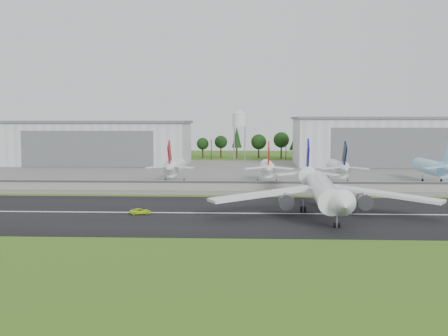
{
  "coord_description": "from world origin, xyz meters",
  "views": [
    {
      "loc": [
        0.89,
        -130.46,
        23.73
      ],
      "look_at": [
        -7.03,
        40.0,
        9.0
      ],
      "focal_mm": 45.0,
      "sensor_mm": 36.0,
      "label": 1
    }
  ],
  "objects_px": {
    "parked_jet_red_b": "(267,168)",
    "main_airliner": "(323,195)",
    "ground_vehicle": "(140,211)",
    "parked_jet_skyblue": "(434,167)",
    "parked_jet_red_a": "(174,167)",
    "parked_jet_navy": "(339,168)"
  },
  "relations": [
    {
      "from": "main_airliner",
      "to": "parked_jet_skyblue",
      "type": "bearing_deg",
      "value": -122.31
    },
    {
      "from": "parked_jet_red_a",
      "to": "parked_jet_skyblue",
      "type": "xyz_separation_m",
      "value": [
        96.79,
        5.0,
        -0.07
      ]
    },
    {
      "from": "parked_jet_navy",
      "to": "parked_jet_skyblue",
      "type": "distance_m",
      "value": 36.16
    },
    {
      "from": "parked_jet_red_b",
      "to": "parked_jet_skyblue",
      "type": "xyz_separation_m",
      "value": [
        62.09,
        5.03,
        0.12
      ]
    },
    {
      "from": "parked_jet_red_b",
      "to": "parked_jet_navy",
      "type": "height_order",
      "value": "parked_jet_navy"
    },
    {
      "from": "main_airliner",
      "to": "parked_jet_red_b",
      "type": "bearing_deg",
      "value": -77.35
    },
    {
      "from": "parked_jet_red_a",
      "to": "parked_jet_navy",
      "type": "xyz_separation_m",
      "value": [
        60.98,
        -0.02,
        -0.11
      ]
    },
    {
      "from": "parked_jet_red_a",
      "to": "parked_jet_red_b",
      "type": "distance_m",
      "value": 34.7
    },
    {
      "from": "main_airliner",
      "to": "parked_jet_red_a",
      "type": "bearing_deg",
      "value": -52.59
    },
    {
      "from": "ground_vehicle",
      "to": "parked_jet_skyblue",
      "type": "bearing_deg",
      "value": -68.78
    },
    {
      "from": "main_airliner",
      "to": "parked_jet_red_a",
      "type": "relative_size",
      "value": 1.89
    },
    {
      "from": "main_airliner",
      "to": "parked_jet_skyblue",
      "type": "relative_size",
      "value": 1.59
    },
    {
      "from": "ground_vehicle",
      "to": "parked_jet_red_a",
      "type": "xyz_separation_m",
      "value": [
        -0.84,
        69.07,
        5.25
      ]
    },
    {
      "from": "parked_jet_red_a",
      "to": "parked_jet_red_b",
      "type": "relative_size",
      "value": 1.0
    },
    {
      "from": "parked_jet_red_b",
      "to": "main_airliner",
      "type": "bearing_deg",
      "value": -79.96
    },
    {
      "from": "parked_jet_navy",
      "to": "parked_jet_skyblue",
      "type": "bearing_deg",
      "value": 7.97
    },
    {
      "from": "main_airliner",
      "to": "parked_jet_skyblue",
      "type": "distance_m",
      "value": 87.78
    },
    {
      "from": "parked_jet_red_b",
      "to": "parked_jet_skyblue",
      "type": "distance_m",
      "value": 62.29
    },
    {
      "from": "ground_vehicle",
      "to": "parked_jet_skyblue",
      "type": "xyz_separation_m",
      "value": [
        95.95,
        74.06,
        5.18
      ]
    },
    {
      "from": "parked_jet_skyblue",
      "to": "ground_vehicle",
      "type": "bearing_deg",
      "value": -142.34
    },
    {
      "from": "parked_jet_skyblue",
      "to": "main_airliner",
      "type": "bearing_deg",
      "value": -124.91
    },
    {
      "from": "ground_vehicle",
      "to": "parked_jet_navy",
      "type": "bearing_deg",
      "value": -57.5
    }
  ]
}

